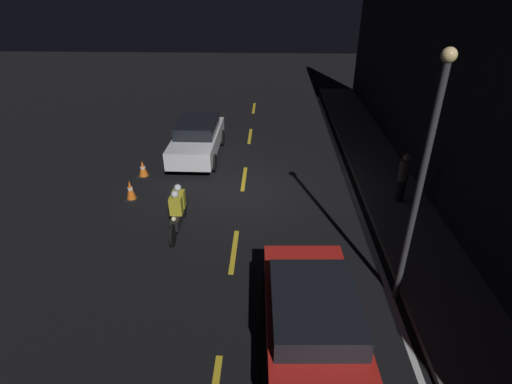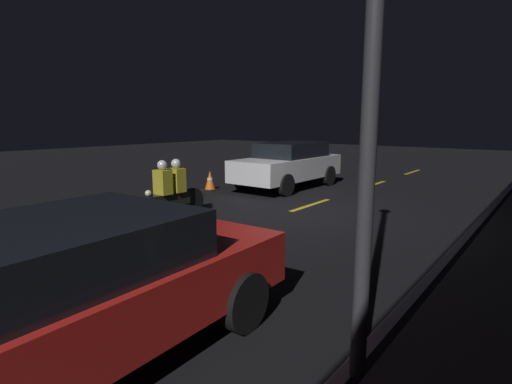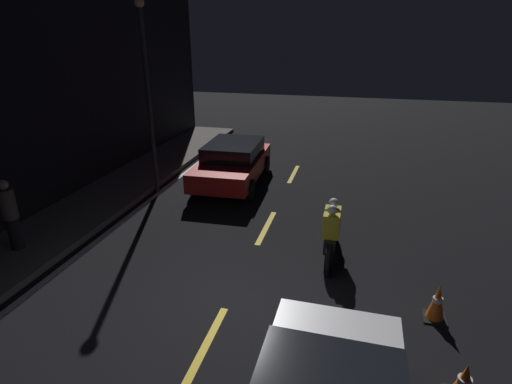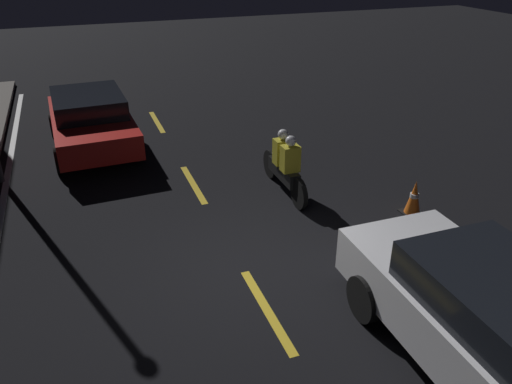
% 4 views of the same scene
% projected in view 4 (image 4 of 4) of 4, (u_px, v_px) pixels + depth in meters
% --- Properties ---
extents(ground_plane, '(56.00, 56.00, 0.00)m').
position_uv_depth(ground_plane, '(245.00, 272.00, 8.25)').
color(ground_plane, black).
extents(lane_dash_c, '(2.00, 0.14, 0.01)m').
position_uv_depth(lane_dash_c, '(267.00, 310.00, 7.42)').
color(lane_dash_c, gold).
rests_on(lane_dash_c, ground).
extents(lane_dash_d, '(2.00, 0.14, 0.01)m').
position_uv_depth(lane_dash_d, '(193.00, 184.00, 11.17)').
color(lane_dash_d, gold).
rests_on(lane_dash_d, ground).
extents(lane_dash_e, '(2.00, 0.14, 0.01)m').
position_uv_depth(lane_dash_e, '(157.00, 122.00, 14.92)').
color(lane_dash_e, gold).
rests_on(lane_dash_e, ground).
extents(sedan_white, '(4.38, 1.92, 1.53)m').
position_uv_depth(sedan_white, '(491.00, 323.00, 5.97)').
color(sedan_white, silver).
rests_on(sedan_white, ground).
extents(taxi_red, '(4.21, 2.15, 1.40)m').
position_uv_depth(taxi_red, '(91.00, 120.00, 12.79)').
color(taxi_red, red).
rests_on(taxi_red, ground).
extents(motorcycle, '(2.22, 0.36, 1.39)m').
position_uv_depth(motorcycle, '(285.00, 165.00, 10.51)').
color(motorcycle, black).
rests_on(motorcycle, ground).
extents(traffic_cone_near, '(0.45, 0.45, 0.64)m').
position_uv_depth(traffic_cone_near, '(482.00, 245.00, 8.40)').
color(traffic_cone_near, black).
rests_on(traffic_cone_near, ground).
extents(traffic_cone_mid, '(0.41, 0.41, 0.72)m').
position_uv_depth(traffic_cone_mid, '(414.00, 198.00, 9.84)').
color(traffic_cone_mid, black).
rests_on(traffic_cone_mid, ground).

